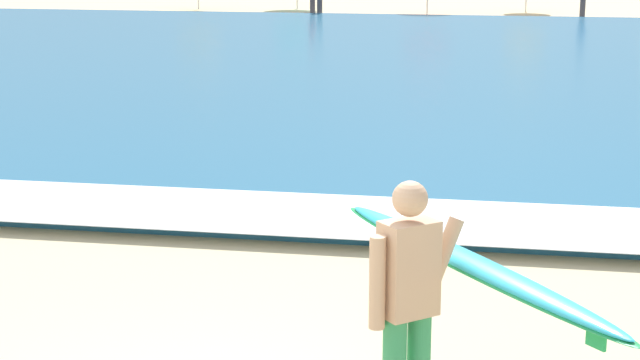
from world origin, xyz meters
TOP-DOWN VIEW (x-y plane):
  - sea at (0.00, 18.43)m, footprint 120.00×28.00m
  - surf_foam at (0.00, 5.03)m, footprint 120.00×1.76m
  - surfer_with_board at (1.39, 0.37)m, footprint 2.07×2.31m

SIDE VIEW (x-z plane):
  - sea at x=0.00m, z-range 0.00..0.14m
  - surf_foam at x=0.00m, z-range 0.14..0.15m
  - surfer_with_board at x=1.39m, z-range 0.16..1.89m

